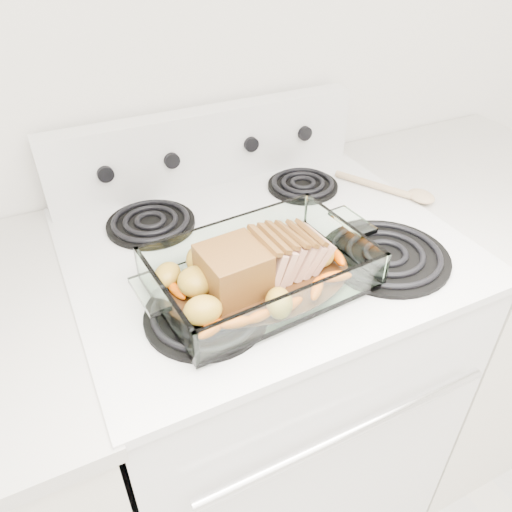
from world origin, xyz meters
name	(u,v)px	position (x,y,z in m)	size (l,w,h in m)	color
electric_range	(261,383)	(0.00, 1.66, 0.48)	(0.78, 0.70, 1.12)	white
counter_right	(452,310)	(0.67, 1.66, 0.47)	(0.58, 0.68, 0.93)	silver
baking_dish	(261,275)	(-0.07, 1.53, 0.96)	(0.38, 0.25, 0.07)	white
pork_roast	(254,264)	(-0.08, 1.53, 0.99)	(0.24, 0.11, 0.09)	brown
roast_vegetables	(250,260)	(-0.07, 1.56, 0.97)	(0.36, 0.20, 0.04)	#D34400
wooden_spoon	(400,191)	(0.38, 1.68, 0.95)	(0.15, 0.22, 0.02)	tan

